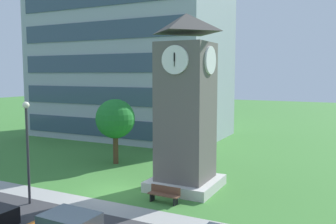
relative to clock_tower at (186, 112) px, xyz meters
name	(u,v)px	position (x,y,z in m)	size (l,w,h in m)	color
ground_plane	(115,192)	(-3.40, -2.62, -4.70)	(160.00, 160.00, 0.00)	#3D7A33
kerb_strip	(91,204)	(-3.40, -4.85, -4.69)	(120.00, 1.60, 0.01)	#9E9E99
office_building	(130,65)	(-13.72, 15.46, 3.30)	(20.89, 11.97, 16.00)	#9EA8B2
clock_tower	(186,112)	(0.00, 0.00, 0.00)	(3.96, 3.96, 10.50)	#605B56
park_bench	(164,194)	(0.00, -2.85, -4.23)	(1.81, 0.52, 0.88)	brown
street_lamp	(27,141)	(-6.41, -6.26, -1.24)	(0.36, 0.36, 5.52)	#333338
tree_streetside	(115,119)	(-7.36, 3.20, -1.20)	(3.04, 3.04, 5.05)	#513823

